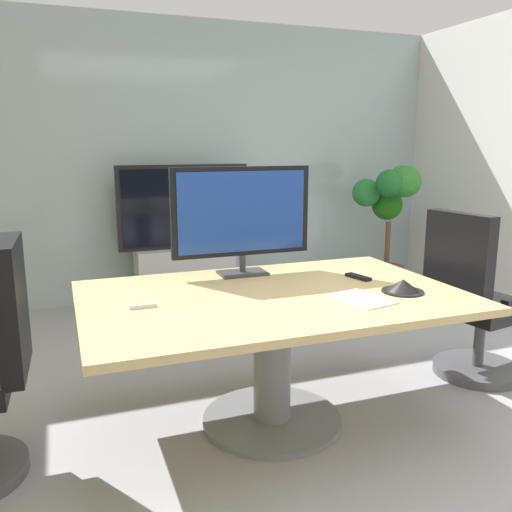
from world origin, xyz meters
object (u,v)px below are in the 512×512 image
wall_display_unit (185,259)px  remote_control (358,277)px  conference_table (272,325)px  tv_monitor (242,214)px  conference_phone (403,286)px  office_chair_right (472,310)px  potted_plant (389,213)px

wall_display_unit → remote_control: wall_display_unit is taller
conference_table → tv_monitor: (-0.01, 0.46, 0.53)m
conference_table → wall_display_unit: size_ratio=1.49×
conference_table → wall_display_unit: wall_display_unit is taller
conference_table → conference_phone: conference_phone is taller
tv_monitor → wall_display_unit: (0.07, 1.85, -0.65)m
office_chair_right → remote_control: size_ratio=6.41×
conference_table → potted_plant: (2.02, 1.94, 0.28)m
office_chair_right → tv_monitor: size_ratio=1.30×
conference_phone → remote_control: bearing=101.4°
tv_monitor → potted_plant: bearing=36.2°
wall_display_unit → potted_plant: (1.96, -0.36, 0.39)m
potted_plant → conference_phone: 2.55m
conference_table → conference_phone: (0.65, -0.21, 0.21)m
tv_monitor → potted_plant: 2.53m
potted_plant → tv_monitor: bearing=-143.8°
tv_monitor → potted_plant: size_ratio=0.65×
potted_plant → remote_control: 2.32m
office_chair_right → conference_phone: size_ratio=4.95×
office_chair_right → potted_plant: size_ratio=0.84×
office_chair_right → conference_table: bearing=83.8°
conference_phone → remote_control: conference_phone is taller
office_chair_right → potted_plant: potted_plant is taller
potted_plant → remote_control: bearing=-128.2°
conference_phone → remote_control: size_ratio=1.29×
conference_phone → remote_control: 0.34m
office_chair_right → remote_control: 0.88m
tv_monitor → conference_phone: bearing=-45.3°
office_chair_right → wall_display_unit: 2.60m
office_chair_right → conference_phone: bearing=101.9°
tv_monitor → remote_control: size_ratio=4.94×
tv_monitor → wall_display_unit: tv_monitor is taller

